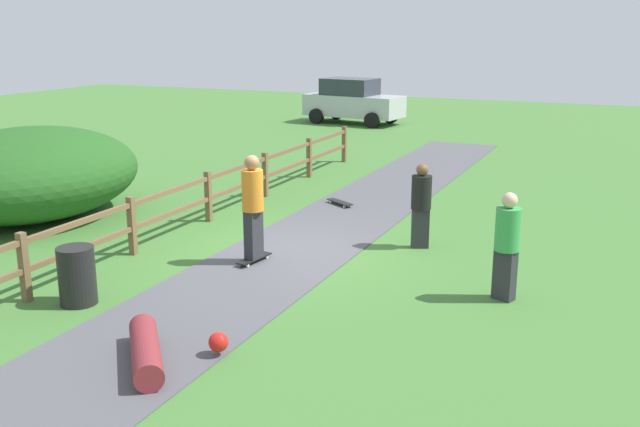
# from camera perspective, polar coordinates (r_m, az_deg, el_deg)

# --- Properties ---
(ground_plane) EXTENTS (60.00, 60.00, 0.00)m
(ground_plane) POSITION_cam_1_polar(r_m,az_deg,el_deg) (13.52, -2.40, -3.10)
(ground_plane) COLOR #427533
(asphalt_path) EXTENTS (2.40, 28.00, 0.02)m
(asphalt_path) POSITION_cam_1_polar(r_m,az_deg,el_deg) (13.51, -2.40, -3.06)
(asphalt_path) COLOR #515156
(asphalt_path) RESTS_ON ground_plane
(wooden_fence) EXTENTS (0.12, 18.12, 1.10)m
(wooden_fence) POSITION_cam_1_polar(r_m,az_deg,el_deg) (14.65, -11.57, 0.72)
(wooden_fence) COLOR brown
(wooden_fence) RESTS_ON ground_plane
(bush_large) EXTENTS (4.24, 5.09, 1.99)m
(bush_large) POSITION_cam_1_polar(r_m,az_deg,el_deg) (16.98, -21.95, 2.98)
(bush_large) COLOR #23561E
(bush_large) RESTS_ON ground_plane
(trash_bin) EXTENTS (0.56, 0.56, 0.90)m
(trash_bin) POSITION_cam_1_polar(r_m,az_deg,el_deg) (11.55, -18.68, -4.69)
(trash_bin) COLOR black
(trash_bin) RESTS_ON ground_plane
(skater_riding) EXTENTS (0.43, 0.82, 1.94)m
(skater_riding) POSITION_cam_1_polar(r_m,az_deg,el_deg) (12.66, -5.34, 0.84)
(skater_riding) COLOR black
(skater_riding) RESTS_ON asphalt_path
(skater_fallen) EXTENTS (1.47, 1.44, 0.36)m
(skater_fallen) POSITION_cam_1_polar(r_m,az_deg,el_deg) (9.38, -13.19, -10.48)
(skater_fallen) COLOR maroon
(skater_fallen) RESTS_ON asphalt_path
(skateboard_loose) EXTENTS (0.79, 0.59, 0.08)m
(skateboard_loose) POSITION_cam_1_polar(r_m,az_deg,el_deg) (16.96, 1.58, 0.91)
(skateboard_loose) COLOR black
(skateboard_loose) RESTS_ON asphalt_path
(bystander_black) EXTENTS (0.50, 0.50, 1.63)m
(bystander_black) POSITION_cam_1_polar(r_m,az_deg,el_deg) (13.71, 8.01, 0.90)
(bystander_black) COLOR #2D2D33
(bystander_black) RESTS_ON ground_plane
(bystander_green) EXTENTS (0.49, 0.49, 1.70)m
(bystander_green) POSITION_cam_1_polar(r_m,az_deg,el_deg) (11.33, 14.58, -2.16)
(bystander_green) COLOR #2D2D33
(bystander_green) RESTS_ON ground_plane
(parked_car_silver) EXTENTS (4.38, 2.39, 1.92)m
(parked_car_silver) POSITION_cam_1_polar(r_m,az_deg,el_deg) (31.41, 2.61, 8.88)
(parked_car_silver) COLOR #B7B7BC
(parked_car_silver) RESTS_ON ground_plane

